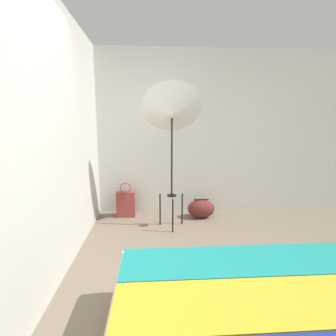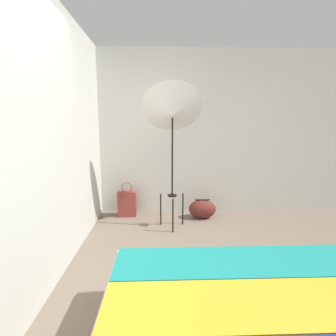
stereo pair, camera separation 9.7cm
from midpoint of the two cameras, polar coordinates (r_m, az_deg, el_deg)
name	(u,v)px [view 2 (the right image)]	position (r m, az deg, el deg)	size (l,w,h in m)	color
ground_plane	(196,323)	(2.25, 7.50, -30.43)	(14.00, 14.00, 0.00)	#756656
wall_back	(175,133)	(4.24, 2.18, 7.63)	(8.00, 0.05, 2.60)	beige
wall_side_left	(63,138)	(2.85, -20.91, 6.10)	(0.05, 8.00, 2.60)	beige
photo_umbrella	(172,112)	(3.53, 1.77, 12.07)	(0.81, 0.65, 1.98)	black
tote_bag	(127,203)	(4.21, -8.21, -7.64)	(0.28, 0.15, 0.55)	brown
duffel_bag	(202,209)	(4.14, 8.16, -8.81)	(0.42, 0.29, 0.30)	#5B231E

